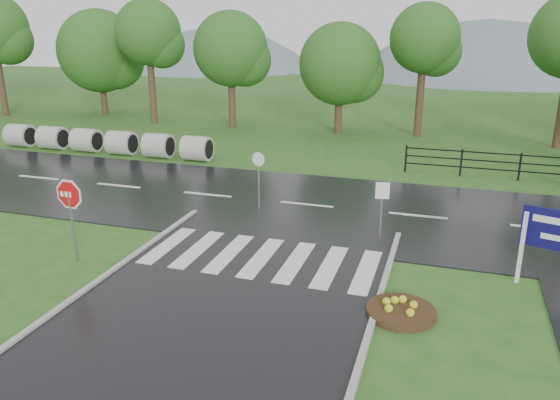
% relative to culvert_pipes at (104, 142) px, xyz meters
% --- Properties ---
extents(ground, '(120.00, 120.00, 0.00)m').
position_rel_culvert_pipes_xyz_m(ground, '(12.12, -15.00, -0.60)').
color(ground, '#2D5A1E').
rests_on(ground, ground).
extents(main_road, '(90.00, 8.00, 0.04)m').
position_rel_culvert_pipes_xyz_m(main_road, '(12.12, -5.00, -0.60)').
color(main_road, black).
rests_on(main_road, ground).
extents(crosswalk, '(6.50, 2.80, 0.02)m').
position_rel_culvert_pipes_xyz_m(crosswalk, '(12.12, -10.00, -0.54)').
color(crosswalk, silver).
rests_on(crosswalk, ground).
extents(fence_west, '(9.58, 0.08, 1.20)m').
position_rel_culvert_pipes_xyz_m(fence_west, '(19.87, 1.00, 0.12)').
color(fence_west, black).
rests_on(fence_west, ground).
extents(hills, '(102.00, 48.00, 48.00)m').
position_rel_culvert_pipes_xyz_m(hills, '(15.61, 50.00, -16.14)').
color(hills, slate).
rests_on(hills, ground).
extents(treeline, '(83.20, 5.20, 10.00)m').
position_rel_culvert_pipes_xyz_m(treeline, '(13.12, 9.00, -0.60)').
color(treeline, '#23561A').
rests_on(treeline, ground).
extents(culvert_pipes, '(11.80, 1.20, 1.20)m').
position_rel_culvert_pipes_xyz_m(culvert_pipes, '(0.00, 0.00, 0.00)').
color(culvert_pipes, '#9E9B93').
rests_on(culvert_pipes, ground).
extents(stop_sign, '(1.14, 0.11, 2.57)m').
position_rel_culvert_pipes_xyz_m(stop_sign, '(7.18, -11.71, 1.20)').
color(stop_sign, '#939399').
rests_on(stop_sign, ground).
extents(flower_bed, '(1.60, 1.60, 0.32)m').
position_rel_culvert_pipes_xyz_m(flower_bed, '(16.23, -11.94, -0.48)').
color(flower_bed, '#332111').
rests_on(flower_bed, ground).
extents(reg_sign_small, '(0.41, 0.10, 1.89)m').
position_rel_culvert_pipes_xyz_m(reg_sign_small, '(15.15, -7.58, 0.76)').
color(reg_sign_small, '#939399').
rests_on(reg_sign_small, ground).
extents(reg_sign_round, '(0.49, 0.13, 2.13)m').
position_rel_culvert_pipes_xyz_m(reg_sign_round, '(10.60, -5.98, 0.76)').
color(reg_sign_round, '#939399').
rests_on(reg_sign_round, ground).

